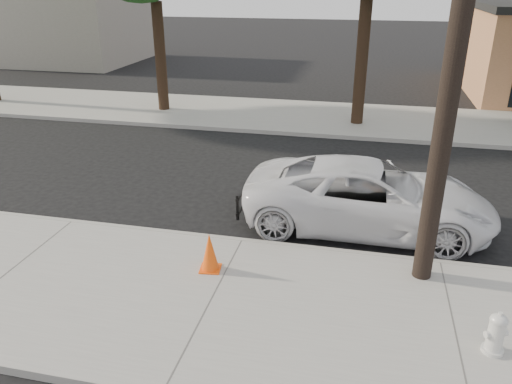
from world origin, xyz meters
TOP-DOWN VIEW (x-y plane):
  - ground at (0.00, 0.00)m, footprint 120.00×120.00m
  - near_sidewalk at (0.00, -4.30)m, footprint 90.00×4.40m
  - far_sidewalk at (0.00, 8.50)m, footprint 90.00×5.00m
  - curb_near at (0.00, -2.10)m, footprint 90.00×0.12m
  - building_far at (-20.00, 20.00)m, footprint 14.00×8.00m
  - utility_pole at (3.60, -2.70)m, footprint 1.40×0.34m
  - police_cruiser at (2.55, -0.62)m, footprint 5.50×2.55m
  - fire_hydrant at (4.47, -4.62)m, footprint 0.36×0.32m
  - traffic_cone at (-0.30, -3.37)m, footprint 0.44×0.44m

SIDE VIEW (x-z plane):
  - ground at x=0.00m, z-range 0.00..0.00m
  - near_sidewalk at x=0.00m, z-range 0.00..0.15m
  - far_sidewalk at x=0.00m, z-range 0.00..0.15m
  - curb_near at x=0.00m, z-range -0.01..0.15m
  - fire_hydrant at x=4.47m, z-range 0.14..0.80m
  - traffic_cone at x=-0.30m, z-range 0.14..0.89m
  - police_cruiser at x=2.55m, z-range 0.00..1.53m
  - building_far at x=-20.00m, z-range 0.00..5.00m
  - utility_pole at x=3.60m, z-range 0.20..9.20m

